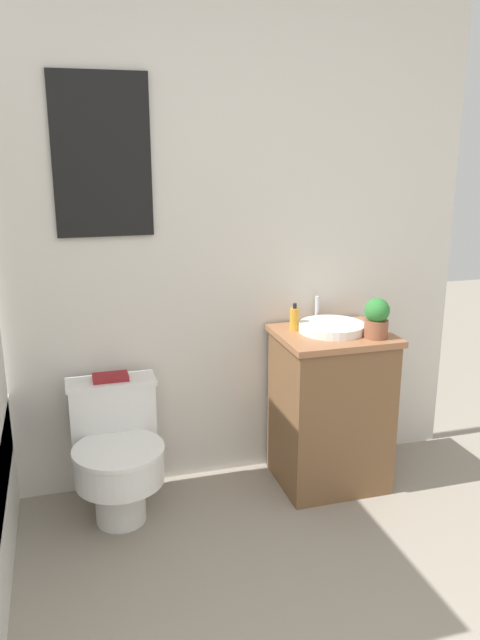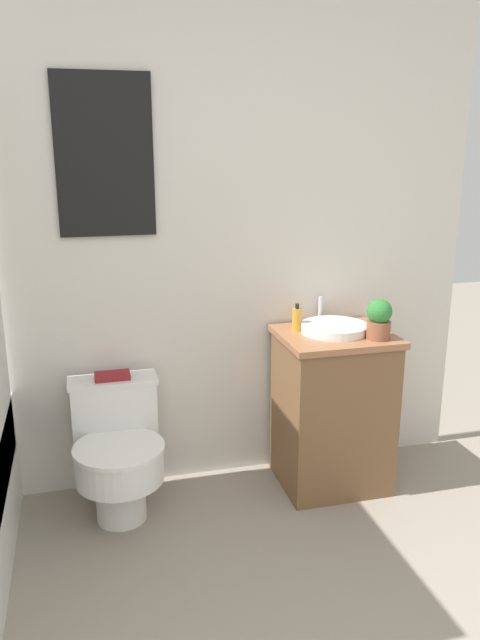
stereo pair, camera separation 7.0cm
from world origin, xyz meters
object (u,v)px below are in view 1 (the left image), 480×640
sink (332,327)px  book_on_tank (111,377)px  potted_plant (377,318)px  toilet (117,452)px  soap_bottle (294,319)px

sink → book_on_tank: sink is taller
sink → potted_plant: potted_plant is taller
potted_plant → book_on_tank: 1.25m
toilet → soap_bottle: 1.03m
toilet → soap_bottle: (0.88, 0.11, 0.52)m
toilet → potted_plant: potted_plant is taller
sink → book_on_tank: 1.06m
toilet → sink: size_ratio=1.73×
toilet → soap_bottle: size_ratio=4.63×
potted_plant → soap_bottle: bearing=145.2°
sink → potted_plant: size_ratio=1.88×
book_on_tank → soap_bottle: bearing=-1.7°
toilet → book_on_tank: bearing=90.0°
potted_plant → toilet: bearing=174.8°
sink → book_on_tank: bearing=174.7°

